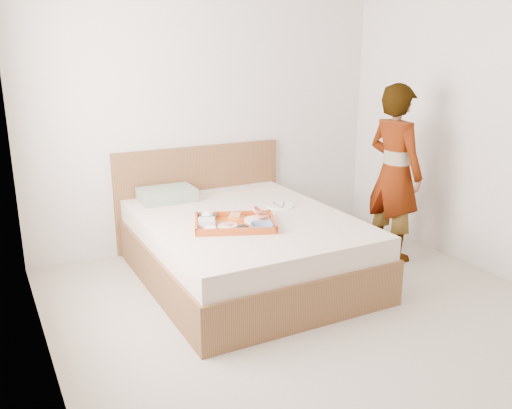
{
  "coord_description": "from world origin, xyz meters",
  "views": [
    {
      "loc": [
        -2.0,
        -2.74,
        1.85
      ],
      "look_at": [
        -0.09,
        0.9,
        0.65
      ],
      "focal_mm": 38.01,
      "sensor_mm": 36.0,
      "label": 1
    }
  ],
  "objects": [
    {
      "name": "ground",
      "position": [
        0.0,
        0.0,
        0.0
      ],
      "size": [
        3.5,
        4.0,
        0.01
      ],
      "primitive_type": "cube",
      "color": "beige",
      "rests_on": "ground"
    },
    {
      "name": "wall_back",
      "position": [
        0.0,
        2.0,
        1.3
      ],
      "size": [
        3.5,
        0.01,
        2.6
      ],
      "primitive_type": "cube",
      "color": "silver",
      "rests_on": "ground"
    },
    {
      "name": "wall_left",
      "position": [
        -1.75,
        0.0,
        1.3
      ],
      "size": [
        0.01,
        4.0,
        2.6
      ],
      "primitive_type": "cube",
      "color": "silver",
      "rests_on": "ground"
    },
    {
      "name": "bed",
      "position": [
        -0.14,
        1.0,
        0.27
      ],
      "size": [
        1.65,
        2.0,
        0.53
      ],
      "primitive_type": "cube",
      "color": "brown",
      "rests_on": "ground"
    },
    {
      "name": "headboard",
      "position": [
        -0.14,
        1.97,
        0.47
      ],
      "size": [
        1.65,
        0.06,
        0.95
      ],
      "primitive_type": "cube",
      "color": "brown",
      "rests_on": "ground"
    },
    {
      "name": "pillow",
      "position": [
        -0.54,
        1.74,
        0.59
      ],
      "size": [
        0.49,
        0.34,
        0.12
      ],
      "primitive_type": "cube",
      "rotation": [
        0.0,
        0.0,
        -0.02
      ],
      "color": "gray",
      "rests_on": "bed"
    },
    {
      "name": "tray",
      "position": [
        -0.31,
        0.81,
        0.56
      ],
      "size": [
        0.73,
        0.64,
        0.06
      ],
      "primitive_type": "cube",
      "rotation": [
        0.0,
        0.0,
        -0.38
      ],
      "color": "#B14611",
      "rests_on": "bed"
    },
    {
      "name": "prawn_plate",
      "position": [
        -0.12,
        0.81,
        0.55
      ],
      "size": [
        0.27,
        0.27,
        0.01
      ],
      "primitive_type": "cylinder",
      "rotation": [
        0.0,
        0.0,
        -0.38
      ],
      "color": "white",
      "rests_on": "tray"
    },
    {
      "name": "navy_bowl_big",
      "position": [
        -0.19,
        0.61,
        0.57
      ],
      "size": [
        0.22,
        0.22,
        0.04
      ],
      "primitive_type": "imported",
      "rotation": [
        0.0,
        0.0,
        -0.38
      ],
      "color": "navy",
      "rests_on": "tray"
    },
    {
      "name": "sauce_dish",
      "position": [
        -0.33,
        0.65,
        0.56
      ],
      "size": [
        0.11,
        0.11,
        0.03
      ],
      "primitive_type": "cylinder",
      "rotation": [
        0.0,
        0.0,
        -0.38
      ],
      "color": "black",
      "rests_on": "tray"
    },
    {
      "name": "meat_plate",
      "position": [
        -0.39,
        0.79,
        0.55
      ],
      "size": [
        0.2,
        0.2,
        0.01
      ],
      "primitive_type": "cylinder",
      "rotation": [
        0.0,
        0.0,
        -0.38
      ],
      "color": "white",
      "rests_on": "tray"
    },
    {
      "name": "bread_plate",
      "position": [
        -0.24,
        0.93,
        0.55
      ],
      "size": [
        0.19,
        0.19,
        0.01
      ],
      "primitive_type": "cylinder",
      "rotation": [
        0.0,
        0.0,
        -0.38
      ],
      "color": "orange",
      "rests_on": "tray"
    },
    {
      "name": "salad_bowl",
      "position": [
        -0.45,
        1.02,
        0.57
      ],
      "size": [
        0.17,
        0.17,
        0.04
      ],
      "primitive_type": "imported",
      "rotation": [
        0.0,
        0.0,
        -0.38
      ],
      "color": "navy",
      "rests_on": "tray"
    },
    {
      "name": "plastic_tub",
      "position": [
        -0.52,
        0.88,
        0.57
      ],
      "size": [
        0.16,
        0.14,
        0.06
      ],
      "primitive_type": "cube",
      "rotation": [
        0.0,
        0.0,
        -0.38
      ],
      "color": "silver",
      "rests_on": "tray"
    },
    {
      "name": "cheese_round",
      "position": [
        -0.55,
        0.75,
        0.56
      ],
      "size": [
        0.11,
        0.11,
        0.03
      ],
      "primitive_type": "cylinder",
      "rotation": [
        0.0,
        0.0,
        -0.38
      ],
      "color": "white",
      "rests_on": "tray"
    },
    {
      "name": "dinner_plate",
      "position": [
        0.27,
        1.12,
        0.54
      ],
      "size": [
        0.31,
        0.31,
        0.01
      ],
      "primitive_type": "cylinder",
      "rotation": [
        0.0,
        0.0,
        -0.41
      ],
      "color": "white",
      "rests_on": "bed"
    },
    {
      "name": "person",
      "position": [
        1.24,
        0.81,
        0.78
      ],
      "size": [
        0.44,
        0.61,
        1.56
      ],
      "primitive_type": "imported",
      "rotation": [
        0.0,
        0.0,
        1.68
      ],
      "color": "silver",
      "rests_on": "ground"
    }
  ]
}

